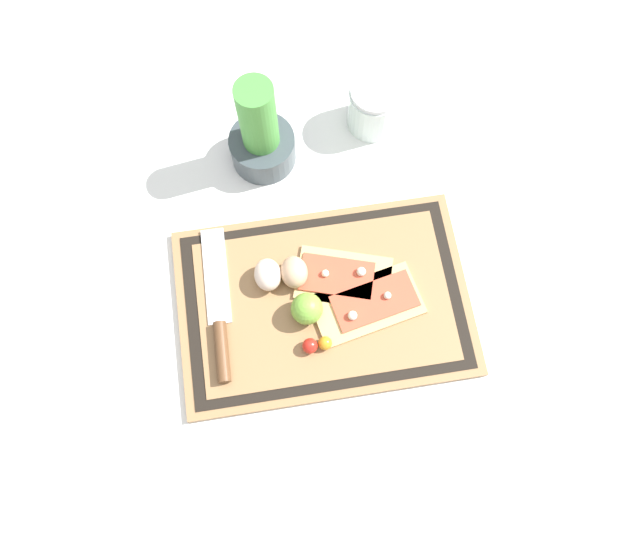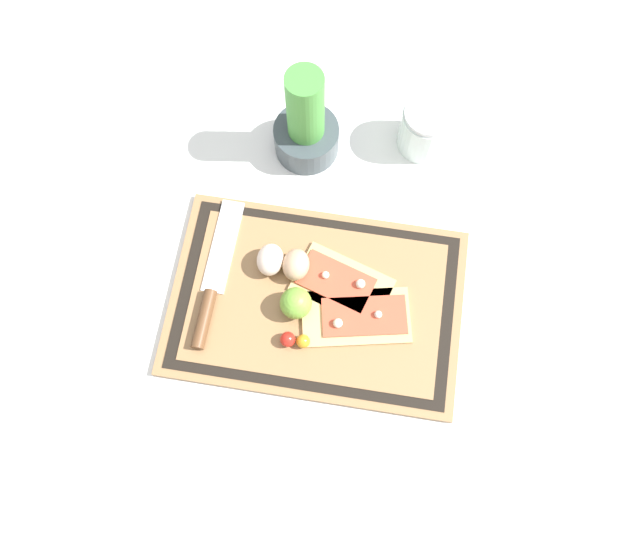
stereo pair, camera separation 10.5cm
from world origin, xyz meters
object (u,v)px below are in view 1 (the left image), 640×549
(lime, at_px, (307,309))
(cherry_tomato_yellow, at_px, (325,343))
(herb_pot, at_px, (261,136))
(cherry_tomato_red, at_px, (310,346))
(sauce_jar, at_px, (373,109))
(pizza_slice_near, at_px, (369,304))
(egg_pink, at_px, (268,275))
(egg_brown, at_px, (294,272))
(pizza_slice_far, at_px, (342,277))
(knife, at_px, (220,328))

(lime, relative_size, cherry_tomato_yellow, 2.32)
(herb_pot, bearing_deg, lime, -83.80)
(cherry_tomato_red, relative_size, sauce_jar, 0.26)
(pizza_slice_near, height_order, egg_pink, egg_pink)
(egg_brown, bearing_deg, egg_pink, 177.12)
(egg_pink, relative_size, sauce_jar, 0.57)
(cherry_tomato_red, bearing_deg, egg_pink, 112.02)
(cherry_tomato_yellow, bearing_deg, cherry_tomato_red, -177.85)
(egg_brown, xyz_separation_m, lime, (0.01, -0.07, 0.00))
(cherry_tomato_yellow, bearing_deg, pizza_slice_far, 66.67)
(egg_pink, height_order, lime, lime)
(egg_brown, relative_size, cherry_tomato_red, 2.19)
(knife, bearing_deg, egg_pink, 39.86)
(pizza_slice_near, relative_size, herb_pot, 0.94)
(pizza_slice_near, xyz_separation_m, pizza_slice_far, (-0.04, 0.05, 0.00))
(pizza_slice_near, distance_m, pizza_slice_far, 0.06)
(egg_pink, bearing_deg, sauce_jar, 51.08)
(pizza_slice_far, xyz_separation_m, cherry_tomato_yellow, (-0.05, -0.11, 0.01))
(knife, relative_size, cherry_tomato_yellow, 11.86)
(knife, bearing_deg, herb_pot, 70.68)
(cherry_tomato_yellow, bearing_deg, sauce_jar, 69.48)
(pizza_slice_far, distance_m, knife, 0.22)
(knife, xyz_separation_m, egg_brown, (0.13, 0.07, 0.01))
(lime, xyz_separation_m, cherry_tomato_yellow, (0.02, -0.06, -0.02))
(egg_pink, bearing_deg, cherry_tomato_red, -67.98)
(cherry_tomato_red, distance_m, sauce_jar, 0.46)
(pizza_slice_near, relative_size, egg_brown, 3.50)
(egg_brown, bearing_deg, pizza_slice_far, -11.45)
(knife, bearing_deg, sauce_jar, 48.38)
(herb_pot, bearing_deg, pizza_slice_far, -68.69)
(lime, distance_m, sauce_jar, 0.40)
(pizza_slice_far, relative_size, egg_brown, 3.23)
(egg_brown, xyz_separation_m, herb_pot, (-0.02, 0.25, 0.03))
(egg_brown, bearing_deg, cherry_tomato_red, -86.51)
(knife, height_order, lime, lime)
(knife, bearing_deg, egg_brown, 28.51)
(lime, bearing_deg, cherry_tomato_red, -93.77)
(pizza_slice_near, xyz_separation_m, egg_pink, (-0.16, 0.07, 0.02))
(egg_pink, bearing_deg, pizza_slice_near, -24.02)
(pizza_slice_far, height_order, knife, pizza_slice_far)
(egg_brown, distance_m, cherry_tomato_red, 0.13)
(pizza_slice_far, height_order, lime, lime)
(egg_brown, height_order, egg_pink, same)
(knife, relative_size, egg_pink, 4.87)
(pizza_slice_near, bearing_deg, lime, 179.08)
(herb_pot, bearing_deg, egg_brown, -84.78)
(egg_pink, bearing_deg, cherry_tomato_yellow, -58.86)
(lime, bearing_deg, cherry_tomato_yellow, -69.89)
(pizza_slice_far, height_order, herb_pot, herb_pot)
(pizza_slice_near, xyz_separation_m, sauce_jar, (0.07, 0.36, 0.02))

